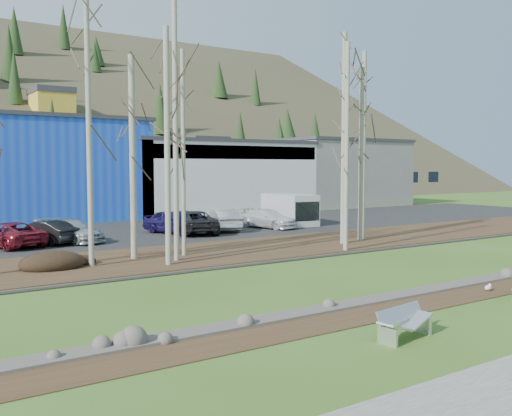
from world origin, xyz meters
TOP-DOWN VIEW (x-y plane):
  - ground at (0.00, 0.00)m, footprint 200.00×200.00m
  - dirt_strip at (0.00, 2.10)m, footprint 80.00×1.80m
  - near_bank_rocks at (0.00, 3.10)m, footprint 80.00×0.80m
  - river at (0.00, 7.20)m, footprint 80.00×8.00m
  - far_bank_rocks at (0.00, 11.30)m, footprint 80.00×0.80m
  - far_bank at (0.00, 14.50)m, footprint 80.00×7.00m
  - parking_lot at (0.00, 25.00)m, footprint 80.00×14.00m
  - building_blue at (-6.00, 39.00)m, footprint 20.40×12.24m
  - building_white at (12.00, 38.98)m, footprint 18.36×12.24m
  - building_grey at (28.00, 39.00)m, footprint 14.28×12.24m
  - bench_damaged at (-3.75, -0.16)m, footprint 1.86×0.83m
  - seagull at (2.89, 1.89)m, footprint 0.38×0.18m
  - dirt_mound at (-8.79, 14.29)m, footprint 2.69×1.90m
  - birch_1 at (-7.27, 13.89)m, footprint 0.23×0.23m
  - birch_2 at (-5.02, 14.78)m, footprint 0.29×0.29m
  - birch_3 at (-3.61, 13.22)m, footprint 0.24×0.24m
  - birch_4 at (-4.40, 12.41)m, footprint 0.25×0.25m
  - birch_5 at (-2.66, 14.39)m, footprint 0.20×0.20m
  - birch_6 at (4.85, 11.30)m, footprint 0.23×0.23m
  - birch_7 at (6.41, 13.22)m, footprint 0.27×0.27m
  - birch_8 at (8.15, 13.67)m, footprint 0.27×0.27m
  - birch_9 at (8.89, 14.25)m, footprint 0.27×0.27m
  - car_1 at (-7.20, 22.17)m, footprint 3.04×4.09m
  - car_2 at (-9.07, 22.11)m, footprint 3.55×5.14m
  - car_3 at (-5.83, 22.10)m, footprint 3.43×4.81m
  - car_4 at (1.95, 22.73)m, footprint 3.12×4.65m
  - car_5 at (4.27, 22.46)m, footprint 2.65×4.56m
  - car_6 at (1.89, 22.05)m, footprint 3.77×5.60m
  - car_7 at (7.61, 22.06)m, footprint 2.85×4.75m
  - car_8 at (0.80, 22.73)m, footprint 3.12×4.65m
  - van_white at (10.38, 23.13)m, footprint 2.66×5.23m

SIDE VIEW (x-z plane):
  - ground at x=0.00m, z-range 0.00..0.00m
  - near_bank_rocks at x=0.00m, z-range -0.25..0.25m
  - river at x=0.00m, z-range -0.45..0.45m
  - far_bank_rocks at x=0.00m, z-range -0.23..0.23m
  - dirt_strip at x=0.00m, z-range 0.00..0.03m
  - parking_lot at x=0.00m, z-range 0.00..0.14m
  - far_bank at x=0.00m, z-range 0.00..0.15m
  - seagull at x=2.89m, z-range 0.01..0.28m
  - bench_damaged at x=-3.75m, z-range 0.00..0.81m
  - dirt_mound at x=-8.79m, z-range 0.15..0.68m
  - car_1 at x=-7.20m, z-range 0.14..1.43m
  - car_7 at x=7.61m, z-range 0.14..1.43m
  - car_3 at x=-5.83m, z-range 0.14..1.43m
  - car_2 at x=-9.07m, z-range 0.14..1.44m
  - car_5 at x=4.27m, z-range 0.14..1.56m
  - car_6 at x=1.89m, z-range 0.14..1.57m
  - car_4 at x=1.95m, z-range 0.14..1.61m
  - car_8 at x=0.80m, z-range 0.14..1.61m
  - van_white at x=10.38m, z-range 0.14..2.34m
  - building_white at x=12.00m, z-range 0.01..6.81m
  - building_grey at x=28.00m, z-range 0.01..7.31m
  - building_blue at x=-6.00m, z-range 0.01..8.31m
  - birch_2 at x=-5.02m, z-range 0.15..9.37m
  - birch_5 at x=-2.66m, z-range 0.15..9.82m
  - birch_8 at x=8.15m, z-range 0.15..9.92m
  - birch_4 at x=-4.40m, z-range 0.15..10.24m
  - birch_6 at x=4.85m, z-range 0.15..10.52m
  - birch_9 at x=8.89m, z-range 0.15..10.98m
  - birch_7 at x=6.41m, z-range 0.15..11.53m
  - birch_3 at x=-3.61m, z-range 0.15..11.64m
  - birch_1 at x=-7.27m, z-range 0.15..11.83m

